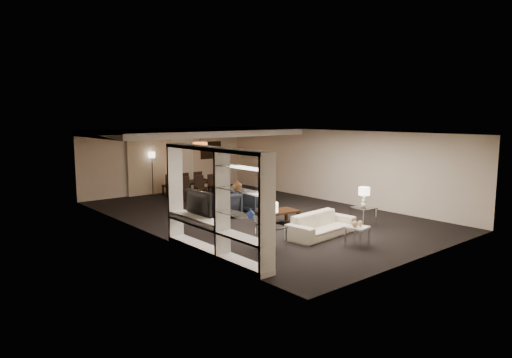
{
  "coord_description": "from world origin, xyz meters",
  "views": [
    {
      "loc": [
        -8.74,
        -10.42,
        3.01
      ],
      "look_at": [
        0.0,
        0.0,
        1.1
      ],
      "focal_mm": 32.0,
      "sensor_mm": 36.0,
      "label": 1
    }
  ],
  "objects": [
    {
      "name": "floor_speaker",
      "position": [
        -2.24,
        -1.19,
        0.57
      ],
      "size": [
        0.15,
        0.15,
        1.14
      ],
      "primitive_type": "cube",
      "rotation": [
        0.0,
        0.0,
        -0.19
      ],
      "color": "black",
      "rests_on": "floor"
    },
    {
      "name": "floor_lamp",
      "position": [
        -0.76,
        5.2,
        0.82
      ],
      "size": [
        0.31,
        0.31,
        1.64
      ],
      "primitive_type": null,
      "rotation": [
        0.0,
        0.0,
        -0.4
      ],
      "color": "black",
      "rests_on": "floor"
    },
    {
      "name": "armchair_left",
      "position": [
        -0.92,
        0.36,
        0.37
      ],
      "size": [
        0.88,
        0.9,
        0.73
      ],
      "primitive_type": "imported",
      "rotation": [
        0.0,
        0.0,
        3.01
      ],
      "color": "black",
      "rests_on": "floor"
    },
    {
      "name": "floor",
      "position": [
        0.0,
        0.0,
        0.0
      ],
      "size": [
        11.0,
        11.0,
        0.0
      ],
      "primitive_type": "plane",
      "color": "black",
      "rests_on": "ground"
    },
    {
      "name": "wall_front",
      "position": [
        0.0,
        -5.5,
        1.25
      ],
      "size": [
        7.0,
        0.02,
        2.5
      ],
      "primitive_type": "cube",
      "color": "beige",
      "rests_on": "ground"
    },
    {
      "name": "ceiling_soffit",
      "position": [
        0.0,
        3.5,
        2.4
      ],
      "size": [
        7.0,
        4.0,
        0.2
      ],
      "primitive_type": "cube",
      "color": "silver",
      "rests_on": "ceiling"
    },
    {
      "name": "chair_nm",
      "position": [
        0.18,
        3.3,
        0.42
      ],
      "size": [
        0.43,
        0.43,
        0.84
      ],
      "primitive_type": null,
      "rotation": [
        0.0,
        0.0,
        -0.12
      ],
      "color": "black",
      "rests_on": "floor"
    },
    {
      "name": "marble_table",
      "position": [
        -0.32,
        -4.04,
        0.23
      ],
      "size": [
        0.51,
        0.51,
        0.45
      ],
      "primitive_type": null,
      "rotation": [
        0.0,
        0.0,
        0.13
      ],
      "color": "white",
      "rests_on": "floor"
    },
    {
      "name": "wall_right",
      "position": [
        3.5,
        0.0,
        1.25
      ],
      "size": [
        0.02,
        11.0,
        2.5
      ],
      "primitive_type": "cube",
      "color": "beige",
      "rests_on": "ground"
    },
    {
      "name": "chair_fm",
      "position": [
        0.18,
        4.6,
        0.42
      ],
      "size": [
        0.41,
        0.41,
        0.84
      ],
      "primitive_type": null,
      "rotation": [
        0.0,
        0.0,
        3.08
      ],
      "color": "black",
      "rests_on": "floor"
    },
    {
      "name": "media_unit",
      "position": [
        -3.31,
        -2.6,
        1.18
      ],
      "size": [
        0.38,
        3.4,
        2.35
      ],
      "primitive_type": null,
      "color": "white",
      "rests_on": "wall_left"
    },
    {
      "name": "vase_amber",
      "position": [
        -3.31,
        -3.37,
        1.65
      ],
      "size": [
        0.17,
        0.17,
        0.18
      ],
      "primitive_type": "imported",
      "color": "#C97C43",
      "rests_on": "media_unit"
    },
    {
      "name": "wall_left",
      "position": [
        -3.5,
        0.0,
        1.25
      ],
      "size": [
        0.02,
        11.0,
        2.5
      ],
      "primitive_type": "cube",
      "color": "beige",
      "rests_on": "ground"
    },
    {
      "name": "painting",
      "position": [
        2.1,
        5.46,
        1.55
      ],
      "size": [
        0.95,
        0.04,
        0.65
      ],
      "primitive_type": "cube",
      "color": "#142D38",
      "rests_on": "wall_back"
    },
    {
      "name": "ceiling",
      "position": [
        0.0,
        0.0,
        2.5
      ],
      "size": [
        7.0,
        11.0,
        0.02
      ],
      "primitive_type": "cube",
      "color": "silver",
      "rests_on": "ground"
    },
    {
      "name": "door",
      "position": [
        0.7,
        5.47,
        1.05
      ],
      "size": [
        0.9,
        0.05,
        2.1
      ],
      "primitive_type": "cube",
      "color": "silver",
      "rests_on": "wall_back"
    },
    {
      "name": "vase_blue",
      "position": [
        -3.31,
        -3.78,
        1.14
      ],
      "size": [
        0.16,
        0.16,
        0.17
      ],
      "primitive_type": "imported",
      "color": "#243E9E",
      "rests_on": "media_unit"
    },
    {
      "name": "dining_table",
      "position": [
        0.18,
        3.95,
        0.28
      ],
      "size": [
        1.68,
        1.04,
        0.57
      ],
      "primitive_type": "imported",
      "rotation": [
        0.0,
        0.0,
        -0.09
      ],
      "color": "black",
      "rests_on": "floor"
    },
    {
      "name": "chair_nl",
      "position": [
        -0.42,
        3.3,
        0.42
      ],
      "size": [
        0.43,
        0.43,
        0.84
      ],
      "primitive_type": null,
      "rotation": [
        0.0,
        0.0,
        -0.11
      ],
      "color": "black",
      "rests_on": "floor"
    },
    {
      "name": "coffee_table",
      "position": [
        -0.32,
        -1.34,
        0.19
      ],
      "size": [
        1.14,
        0.74,
        0.39
      ],
      "primitive_type": null,
      "rotation": [
        0.0,
        0.0,
        -0.1
      ],
      "color": "black",
      "rests_on": "floor"
    },
    {
      "name": "gold_gourd_b",
      "position": [
        -0.22,
        -4.04,
        0.51
      ],
      "size": [
        0.13,
        0.13,
        0.13
      ],
      "primitive_type": "sphere",
      "color": "#EDB87D",
      "rests_on": "marble_table"
    },
    {
      "name": "chair_nr",
      "position": [
        0.78,
        3.3,
        0.42
      ],
      "size": [
        0.39,
        0.39,
        0.84
      ],
      "primitive_type": null,
      "rotation": [
        0.0,
        0.0,
        -0.0
      ],
      "color": "black",
      "rests_on": "floor"
    },
    {
      "name": "side_table_right",
      "position": [
        1.38,
        -2.94,
        0.25
      ],
      "size": [
        0.6,
        0.6,
        0.51
      ],
      "primitive_type": null,
      "rotation": [
        0.0,
        0.0,
        -0.12
      ],
      "color": "white",
      "rests_on": "floor"
    },
    {
      "name": "chair_fr",
      "position": [
        0.78,
        4.6,
        0.42
      ],
      "size": [
        0.4,
        0.4,
        0.84
      ],
      "primitive_type": null,
      "rotation": [
        0.0,
        0.0,
        3.16
      ],
      "color": "black",
      "rests_on": "floor"
    },
    {
      "name": "sofa",
      "position": [
        -0.32,
        -2.94,
        0.29
      ],
      "size": [
        2.04,
        0.96,
        0.58
      ],
      "primitive_type": "imported",
      "rotation": [
        0.0,
        0.0,
        0.1
      ],
      "color": "beige",
      "rests_on": "floor"
    },
    {
      "name": "gold_gourd_a",
      "position": [
        -0.42,
        -4.04,
        0.52
      ],
      "size": [
        0.14,
        0.14,
        0.14
      ],
      "primitive_type": "sphere",
      "color": "tan",
      "rests_on": "marble_table"
    },
    {
      "name": "chair_fl",
      "position": [
        -0.42,
        4.6,
        0.42
      ],
      "size": [
        0.41,
        0.41,
        0.84
      ],
      "primitive_type": null,
      "rotation": [
        0.0,
        0.0,
        3.09
      ],
      "color": "black",
      "rests_on": "floor"
    },
    {
      "name": "pendant_light",
      "position": [
        0.3,
        3.5,
        1.92
      ],
      "size": [
        0.52,
        0.52,
        0.24
      ],
      "primitive_type": "cylinder",
      "color": "#D8591E",
      "rests_on": "ceiling_soffit"
    },
    {
      "name": "wall_back",
      "position": [
        0.0,
        5.5,
        1.25
      ],
      "size": [
        7.0,
        0.02,
        2.5
      ],
      "primitive_type": "cube",
      "color": "beige",
      "rests_on": "ground"
    },
    {
      "name": "curtains",
      "position": [
        -0.9,
        5.42,
        1.2
      ],
      "size": [
        1.5,
        0.12,
        2.4
      ],
      "primitive_type": "cube",
      "color": "beige",
      "rests_on": "wall_back"
    },
    {
      "name": "armchair_right",
      "position": [
        0.28,
        0.36,
        0.37
      ],
      "size": [
        0.82,
        0.85,
        0.73
      ],
      "primitive_type": "imported",
      "rotation": [
        0.0,
        0.0,
        3.19
      ],
      "color": "black",
      "rests_on": "floor"
    },
    {
      "name": "television",
      "position": [
        -3.28,
        -1.77,
        1.03
      ],
      "size": [
        0.97,
        0.13,
        0.56
      ],
      "primitive_type": "imported",
      "rotation": [
        0.0,
        0.0,
        1.57
      ],
      "color": "black",
      "rests_on": "media_unit"
    },
    {
      "name": "side_table_left",
      "position": [
        -2.02,
        -2.94,
        0.25
      ],
      "size": [
        0.54,
        0.54,
        0.51
      ],
      "primitive_type": null,
      "rotation": [
        0.0,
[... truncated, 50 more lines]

